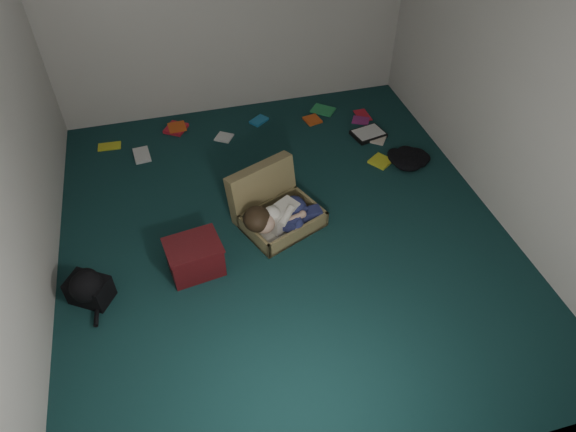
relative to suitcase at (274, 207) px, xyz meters
name	(u,v)px	position (x,y,z in m)	size (l,w,h in m)	color
floor	(284,232)	(0.04, -0.20, -0.15)	(4.50, 4.50, 0.00)	#123435
wall_front	(411,378)	(0.04, -2.45, 1.15)	(4.50, 4.50, 0.00)	silver
wall_right	(518,77)	(2.04, -0.20, 1.15)	(4.50, 4.50, 0.00)	silver
suitcase	(274,207)	(0.00, 0.00, 0.00)	(0.90, 0.89, 0.51)	olive
person	(281,216)	(0.02, -0.18, 0.04)	(0.77, 0.40, 0.31)	white
maroon_bin	(195,257)	(-0.80, -0.44, 0.01)	(0.50, 0.42, 0.31)	#4B0F12
backpack	(89,289)	(-1.66, -0.53, -0.03)	(0.40, 0.32, 0.24)	black
clothing_pile	(410,160)	(1.59, 0.43, -0.09)	(0.39, 0.32, 0.12)	black
paper_tray	(368,134)	(1.37, 1.04, -0.13)	(0.40, 0.33, 0.05)	black
book_scatter	(276,132)	(0.37, 1.38, -0.14)	(3.19, 1.45, 0.02)	yellow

